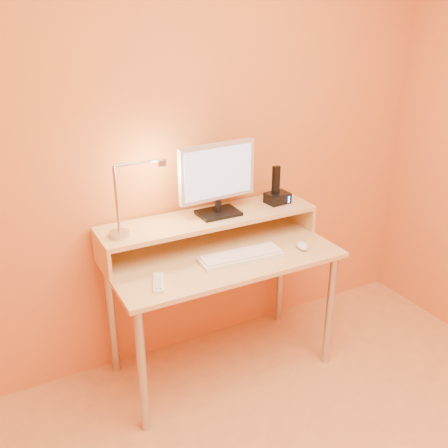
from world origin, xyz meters
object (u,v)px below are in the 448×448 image
remote_control (158,283)px  lamp_base (120,234)px  phone_dock (277,198)px  keyboard (241,257)px  monitor_panel (217,172)px  mouse (302,246)px

remote_control → lamp_base: bearing=129.9°
phone_dock → keyboard: size_ratio=0.29×
monitor_panel → lamp_base: 0.60m
monitor_panel → phone_dock: bearing=-5.9°
lamp_base → keyboard: 0.62m
mouse → remote_control: 0.82m
phone_dock → remote_control: size_ratio=0.75×
monitor_panel → keyboard: (0.01, -0.25, -0.39)m
phone_dock → remote_control: 0.91m
monitor_panel → keyboard: monitor_panel is taller
monitor_panel → mouse: bearing=-44.7°
remote_control → monitor_panel: bearing=54.0°
lamp_base → phone_dock: bearing=1.8°
mouse → remote_control: (-0.82, -0.00, -0.01)m
keyboard → mouse: mouse is taller
phone_dock → mouse: (-0.02, -0.29, -0.17)m
monitor_panel → lamp_base: monitor_panel is taller
lamp_base → remote_control: lamp_base is taller
lamp_base → remote_control: bearing=-70.9°
phone_dock → mouse: phone_dock is taller
keyboard → mouse: 0.35m
phone_dock → remote_control: (-0.84, -0.29, -0.18)m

